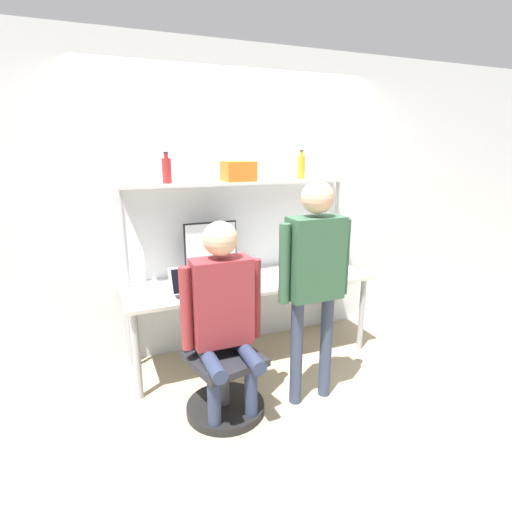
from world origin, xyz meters
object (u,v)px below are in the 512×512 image
at_px(office_chair, 222,375).
at_px(monitor, 211,249).
at_px(storage_box, 239,171).
at_px(bottle_red, 167,170).
at_px(bottle_amber, 301,167).
at_px(cell_phone, 227,292).
at_px(laptop, 193,287).
at_px(person_seated, 223,306).
at_px(person_standing, 315,267).

bearing_deg(office_chair, monitor, 77.47).
bearing_deg(office_chair, storage_box, 61.74).
xyz_separation_m(bottle_red, storage_box, (0.61, 0.00, -0.02)).
bearing_deg(storage_box, bottle_amber, -0.00).
relative_size(monitor, bottle_red, 2.02).
bearing_deg(cell_phone, monitor, 90.73).
distance_m(laptop, bottle_amber, 1.48).
relative_size(monitor, person_seated, 0.36).
xyz_separation_m(office_chair, person_standing, (0.65, -0.13, 0.77)).
distance_m(person_standing, bottle_amber, 1.23).
xyz_separation_m(cell_phone, storage_box, (0.26, 0.42, 0.91)).
distance_m(bottle_amber, storage_box, 0.61).
bearing_deg(bottle_amber, storage_box, 180.00).
relative_size(laptop, person_seated, 0.25).
relative_size(office_chair, person_standing, 0.55).
bearing_deg(monitor, cell_phone, -89.27).
xyz_separation_m(monitor, storage_box, (0.27, 0.02, 0.65)).
bearing_deg(person_seated, cell_phone, 68.84).
bearing_deg(bottle_red, storage_box, 0.00).
bearing_deg(bottle_amber, person_seated, -139.86).
bearing_deg(monitor, person_seated, -101.33).
relative_size(person_standing, bottle_red, 6.62).
distance_m(person_standing, bottle_red, 1.41).
relative_size(person_seated, bottle_red, 5.62).
height_order(person_seated, bottle_amber, bottle_amber).
height_order(laptop, person_standing, person_standing).
distance_m(office_chair, person_seated, 0.55).
bearing_deg(monitor, bottle_amber, 1.26).
relative_size(bottle_red, bottle_amber, 0.96).
distance_m(laptop, person_standing, 0.99).
bearing_deg(office_chair, cell_phone, 65.81).
bearing_deg(person_standing, office_chair, 168.64).
bearing_deg(bottle_amber, monitor, -178.74).
xyz_separation_m(cell_phone, bottle_amber, (0.87, 0.42, 0.94)).
xyz_separation_m(person_standing, bottle_amber, (0.41, 0.97, 0.63)).
bearing_deg(storage_box, person_seated, -116.60).
distance_m(monitor, office_chair, 1.11).
height_order(laptop, bottle_red, bottle_red).
height_order(bottle_red, bottle_amber, bottle_amber).
bearing_deg(cell_phone, person_standing, -49.80).
xyz_separation_m(cell_phone, person_seated, (-0.18, -0.46, 0.08)).
distance_m(laptop, person_seated, 0.55).
xyz_separation_m(laptop, office_chair, (0.07, -0.50, -0.52)).
height_order(monitor, bottle_red, bottle_red).
bearing_deg(person_standing, storage_box, 101.60).
height_order(person_seated, storage_box, storage_box).
distance_m(monitor, bottle_amber, 1.11).
distance_m(cell_phone, bottle_red, 1.08).
bearing_deg(storage_box, cell_phone, -122.00).
distance_m(office_chair, bottle_amber, 1.95).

